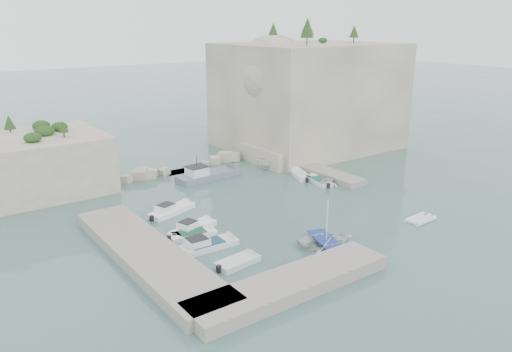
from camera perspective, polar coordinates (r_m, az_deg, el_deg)
ground at (r=55.04m, az=3.68°, el=-4.48°), size 400.00×400.00×0.00m
cliff_east at (r=84.43m, az=5.95°, el=9.08°), size 26.00×22.00×17.00m
cliff_terrace at (r=75.75m, az=2.64°, el=2.62°), size 8.00×10.00×2.50m
outcrop_west at (r=67.63m, az=-23.85°, el=1.32°), size 16.00×14.00×7.00m
quay_west at (r=45.86m, az=-12.30°, el=-8.74°), size 5.00×24.00×1.10m
quay_south at (r=40.32m, az=4.02°, el=-12.18°), size 18.00×4.00×1.10m
ledge_east at (r=70.47m, az=7.00°, el=0.67°), size 3.00×16.00×0.80m
breakwater at (r=71.74m, az=-8.18°, el=1.17°), size 28.00×3.00×1.40m
motorboat_a at (r=56.30m, az=-9.60°, el=-4.19°), size 6.54×3.76×1.40m
motorboat_b at (r=51.35m, az=-7.15°, el=-6.23°), size 6.01×3.56×1.40m
motorboat_c at (r=49.94m, az=-7.26°, el=-6.94°), size 5.25×2.54×0.70m
motorboat_d at (r=47.40m, az=-5.72°, el=-8.25°), size 6.81×2.26×1.40m
motorboat_e at (r=44.29m, az=-2.11°, el=-10.10°), size 4.58×2.29×0.70m
rowboat at (r=48.39m, az=8.01°, el=-7.79°), size 6.46×5.44×1.14m
inflatable_dinghy at (r=56.21m, az=18.22°, el=-4.88°), size 3.77×1.96×0.44m
tender_east_a at (r=65.44m, az=8.11°, el=-1.05°), size 3.93×3.68×1.66m
tender_east_b at (r=66.18m, az=7.18°, el=-0.80°), size 2.59×5.09×0.70m
tender_east_c at (r=68.54m, az=5.10°, el=-0.10°), size 3.45×5.47×0.70m
tender_east_d at (r=72.48m, az=2.09°, el=0.92°), size 5.38×3.44×1.94m
work_boat at (r=67.83m, az=-5.47°, el=-0.29°), size 9.89×3.56×2.20m
rowboat_mast at (r=47.33m, az=8.14°, el=-4.86°), size 0.10×0.10×4.20m
vegetation at (r=81.37m, az=2.66°, el=15.51°), size 53.48×13.88×13.40m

